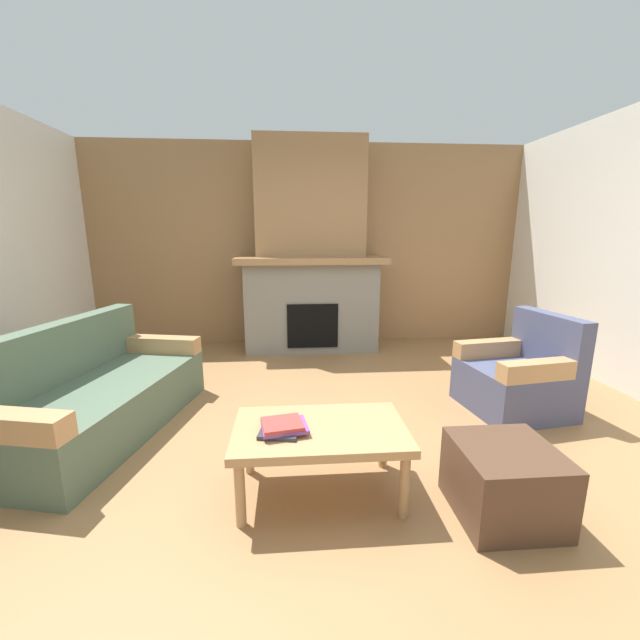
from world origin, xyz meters
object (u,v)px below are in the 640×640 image
object	(u,v)px
coffee_table	(320,435)
ottoman	(504,481)
fireplace	(311,261)
couch	(95,396)
armchair	(519,377)

from	to	relation	value
coffee_table	ottoman	world-z (taller)	coffee_table
fireplace	ottoman	bearing A→B (deg)	-75.51
couch	ottoman	bearing A→B (deg)	-23.32
couch	ottoman	size ratio (longest dim) A/B	3.73
couch	armchair	world-z (taller)	same
armchair	ottoman	world-z (taller)	armchair
coffee_table	ottoman	xyz separation A→B (m)	(0.99, -0.26, -0.18)
fireplace	couch	xyz separation A→B (m)	(-1.81, -2.22, -0.88)
fireplace	coffee_table	xyz separation A→B (m)	(-0.12, -3.11, -0.79)
coffee_table	ottoman	distance (m)	1.04
couch	coffee_table	xyz separation A→B (m)	(1.69, -0.90, 0.09)
couch	coffee_table	size ratio (longest dim) A/B	1.94
fireplace	coffee_table	distance (m)	3.21
coffee_table	armchair	bearing A→B (deg)	29.03
fireplace	armchair	bearing A→B (deg)	-50.95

